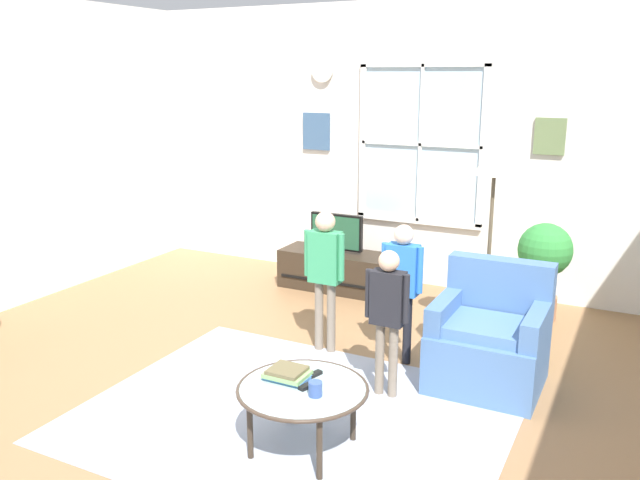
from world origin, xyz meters
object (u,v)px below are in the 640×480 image
Objects in this scene: person_black_shirt at (388,306)px; potted_plant_by_window at (544,258)px; remote_near_cup at (312,375)px; person_green_shirt at (325,265)px; remote_near_books at (309,385)px; television at (337,232)px; armchair at (490,341)px; tv_stand at (336,270)px; book_stack at (287,374)px; cup at (315,389)px; floor_lamp at (494,181)px; coffee_table at (303,391)px; person_blue_shirt at (402,278)px.

potted_plant_by_window is (0.71, 2.03, -0.08)m from person_black_shirt.
person_black_shirt is 2.16m from potted_plant_by_window.
remote_near_cup is 0.12× the size of person_green_shirt.
remote_near_books is at bearing -106.87° from potted_plant_by_window.
remote_near_cup is at bearing -105.74° from person_black_shirt.
person_black_shirt is (1.32, -1.96, 0.05)m from television.
person_green_shirt is (-1.31, -0.02, 0.39)m from armchair.
book_stack is at bearing -70.11° from tv_stand.
cup is 3.06m from potted_plant_by_window.
book_stack is at bearing 156.55° from cup.
floor_lamp is (0.50, 1.99, 0.94)m from cup.
person_green_shirt is at bearing 112.83° from remote_near_books.
tv_stand is 1.02× the size of person_green_shirt.
television is at bearing 111.94° from coffee_table.
person_blue_shirt reaches higher than person_black_shirt.
tv_stand is at bearing 112.57° from remote_near_books.
person_green_shirt is at bearing 107.06° from book_stack.
television is 2.95m from book_stack.
person_green_shirt reaches higher than person_black_shirt.
remote_near_cup is (0.12, 0.10, -0.02)m from book_stack.
potted_plant_by_window is at bearing 2.18° from television.
coffee_table is 0.75× the size of person_black_shirt.
armchair is at bearing -4.10° from person_blue_shirt.
television is 4.04× the size of remote_near_books.
person_black_shirt is at bearing -55.93° from television.
armchair is at bearing 60.56° from coffee_table.
book_stack reaches higher than remote_near_books.
person_black_shirt is at bearing -139.00° from armchair.
book_stack is at bearing -111.52° from floor_lamp.
person_blue_shirt is (-0.03, 1.48, 0.24)m from cup.
person_green_shirt is (0.60, -1.46, 0.11)m from television.
floor_lamp reaches higher than remote_near_cup.
person_black_shirt reaches higher than potted_plant_by_window.
remote_near_books is 0.13× the size of person_black_shirt.
floor_lamp is at bearing 72.48° from coffee_table.
person_black_shirt is 1.36m from floor_lamp.
floor_lamp is at bearing 44.28° from person_blue_shirt.
tv_stand is 1.49× the size of coffee_table.
armchair reaches higher than television.
cup reaches higher than remote_near_cup.
television is 0.72× the size of coffee_table.
tv_stand is 1.31× the size of potted_plant_by_window.
person_green_shirt reaches higher than remote_near_cup.
person_blue_shirt is 1.05× the size of person_black_shirt.
potted_plant_by_window is at bearing 75.09° from cup.
armchair reaches higher than book_stack.
person_blue_shirt reaches higher than coffee_table.
armchair is at bearing 61.08° from remote_near_books.
remote_near_books is 1.48m from person_green_shirt.
person_black_shirt reaches higher than book_stack.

